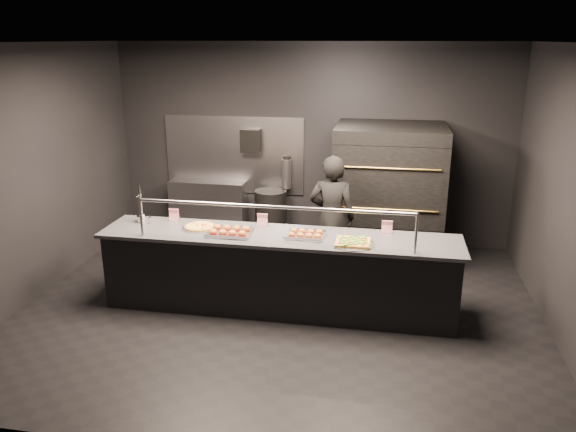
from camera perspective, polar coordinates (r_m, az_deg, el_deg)
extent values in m
plane|color=black|center=(6.71, -0.94, -9.34)|extent=(6.00, 6.00, 0.00)
plane|color=black|center=(5.98, -1.09, 17.22)|extent=(6.00, 6.00, 0.00)
cube|color=black|center=(8.58, 2.29, 7.28)|extent=(6.00, 0.04, 3.00)
cube|color=black|center=(3.88, -8.30, -6.02)|extent=(6.00, 0.04, 3.00)
cube|color=black|center=(7.36, -24.62, 3.92)|extent=(0.04, 5.00, 3.00)
cube|color=black|center=(6.33, 26.71, 1.60)|extent=(0.04, 5.00, 3.00)
cube|color=#99999E|center=(8.85, -5.50, 6.21)|extent=(2.20, 0.02, 1.20)
cube|color=black|center=(6.52, -0.96, -5.90)|extent=(4.00, 0.70, 0.88)
cube|color=#3D3D42|center=(6.35, -0.98, -2.09)|extent=(4.10, 0.78, 0.04)
cylinder|color=#99999E|center=(6.46, -14.69, -0.05)|extent=(0.03, 0.03, 0.45)
cylinder|color=#99999E|center=(5.89, 12.90, -1.65)|extent=(0.03, 0.03, 0.45)
cylinder|color=#99999E|center=(5.93, -1.57, 0.95)|extent=(3.00, 0.04, 0.04)
cube|color=black|center=(8.23, 9.89, -2.09)|extent=(1.50, 1.15, 0.60)
cube|color=black|center=(8.05, 10.12, 1.93)|extent=(1.50, 1.20, 0.55)
cube|color=black|center=(7.92, 10.33, 5.76)|extent=(1.50, 1.20, 0.55)
cube|color=black|center=(7.86, 10.48, 8.40)|extent=(1.50, 1.20, 0.18)
cylinder|color=gold|center=(7.46, 10.06, 0.66)|extent=(1.30, 0.02, 0.02)
cylinder|color=gold|center=(7.32, 10.29, 4.78)|extent=(1.30, 0.02, 0.02)
cube|color=#99999E|center=(9.02, -8.06, 0.77)|extent=(1.20, 0.35, 0.90)
cube|color=black|center=(8.64, -3.78, 7.66)|extent=(0.30, 0.20, 0.35)
cylinder|color=#B2B2B7|center=(8.63, -0.14, 4.30)|extent=(0.14, 0.14, 0.45)
cube|color=black|center=(8.58, -0.14, 5.93)|extent=(0.10, 0.06, 0.06)
cylinder|color=silver|center=(7.02, -14.63, -0.26)|extent=(0.12, 0.12, 0.07)
cylinder|color=silver|center=(6.97, -14.73, 0.98)|extent=(0.04, 0.04, 0.32)
cylinder|color=silver|center=(6.87, -15.06, 1.94)|extent=(0.02, 0.09, 0.02)
cone|color=black|center=(6.91, -14.87, 2.74)|extent=(0.04, 0.04, 0.12)
cylinder|color=silver|center=(6.64, -8.93, -1.17)|extent=(0.41, 0.41, 0.01)
cylinder|color=#A98236|center=(6.64, -8.94, -1.07)|extent=(0.36, 0.36, 0.02)
cylinder|color=gold|center=(6.64, -8.94, -0.98)|extent=(0.31, 0.31, 0.01)
cube|color=silver|center=(6.40, -5.95, -1.74)|extent=(0.52, 0.39, 0.02)
ellipsoid|color=#C17729|center=(6.36, -7.63, -1.55)|extent=(0.09, 0.09, 0.06)
ellipsoid|color=#C17729|center=(6.51, -7.19, -1.09)|extent=(0.09, 0.09, 0.06)
ellipsoid|color=#C17729|center=(6.33, -6.66, -1.62)|extent=(0.09, 0.09, 0.06)
ellipsoid|color=#C17729|center=(6.48, -6.24, -1.15)|extent=(0.09, 0.09, 0.06)
ellipsoid|color=#C17729|center=(6.30, -5.68, -1.68)|extent=(0.09, 0.09, 0.06)
ellipsoid|color=#C17729|center=(6.45, -5.28, -1.21)|extent=(0.09, 0.09, 0.06)
ellipsoid|color=#C17729|center=(6.27, -4.69, -1.75)|extent=(0.09, 0.09, 0.06)
ellipsoid|color=#C17729|center=(6.42, -4.31, -1.27)|extent=(0.09, 0.09, 0.06)
cube|color=silver|center=(6.29, 1.79, -2.01)|extent=(0.49, 0.41, 0.02)
ellipsoid|color=#C17729|center=(6.23, 0.37, -1.87)|extent=(0.08, 0.08, 0.05)
ellipsoid|color=#C17729|center=(6.36, 0.59, -1.45)|extent=(0.08, 0.08, 0.05)
ellipsoid|color=#C17729|center=(6.22, 1.25, -1.92)|extent=(0.08, 0.08, 0.05)
ellipsoid|color=#C17729|center=(6.35, 1.45, -1.50)|extent=(0.08, 0.08, 0.05)
ellipsoid|color=#C17729|center=(6.20, 2.14, -1.98)|extent=(0.08, 0.08, 0.05)
ellipsoid|color=#C17729|center=(6.34, 2.32, -1.55)|extent=(0.08, 0.08, 0.05)
ellipsoid|color=#C17729|center=(6.19, 3.03, -2.03)|extent=(0.08, 0.08, 0.05)
ellipsoid|color=#C17729|center=(6.32, 3.20, -1.60)|extent=(0.08, 0.08, 0.05)
cylinder|color=silver|center=(6.10, 6.61, -2.80)|extent=(0.47, 0.47, 0.01)
cube|color=#A98236|center=(6.09, 6.61, -2.66)|extent=(0.38, 0.34, 0.02)
cube|color=gold|center=(6.09, 6.62, -2.55)|extent=(0.36, 0.32, 0.01)
cube|color=green|center=(6.09, 6.62, -2.47)|extent=(0.34, 0.30, 0.01)
cylinder|color=silver|center=(6.96, -14.59, -0.30)|extent=(0.06, 0.06, 0.10)
cylinder|color=silver|center=(6.92, -13.84, -0.42)|extent=(0.04, 0.04, 0.08)
cube|color=white|center=(6.95, -11.50, 0.13)|extent=(0.12, 0.04, 0.15)
cube|color=white|center=(6.63, -2.62, -0.38)|extent=(0.12, 0.04, 0.15)
cube|color=white|center=(6.47, 10.02, -1.09)|extent=(0.12, 0.04, 0.15)
cylinder|color=black|center=(8.68, -1.75, -0.03)|extent=(0.49, 0.49, 0.82)
imported|color=black|center=(7.29, 4.45, -0.17)|extent=(0.60, 0.40, 1.64)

